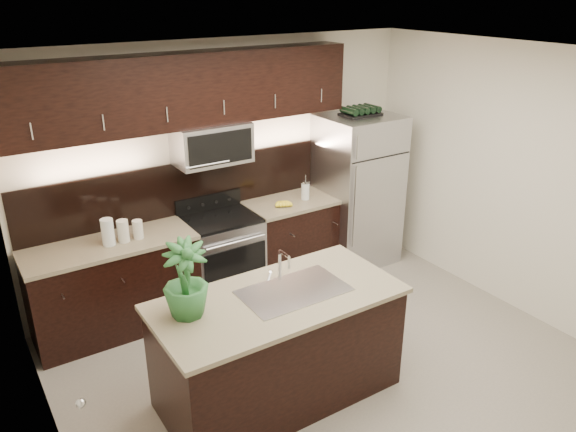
% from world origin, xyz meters
% --- Properties ---
extents(ground, '(4.50, 4.50, 0.00)m').
position_xyz_m(ground, '(0.00, 0.00, 0.00)').
color(ground, gray).
rests_on(ground, ground).
extents(room_walls, '(4.52, 4.02, 2.71)m').
position_xyz_m(room_walls, '(-0.11, -0.04, 1.70)').
color(room_walls, silver).
rests_on(room_walls, ground).
extents(counter_run, '(3.51, 0.65, 0.94)m').
position_xyz_m(counter_run, '(-0.46, 1.69, 0.47)').
color(counter_run, black).
rests_on(counter_run, ground).
extents(upper_fixtures, '(3.49, 0.40, 1.66)m').
position_xyz_m(upper_fixtures, '(-0.43, 1.84, 2.14)').
color(upper_fixtures, black).
rests_on(upper_fixtures, counter_run).
extents(island, '(1.96, 0.96, 0.94)m').
position_xyz_m(island, '(-0.59, -0.00, 0.47)').
color(island, black).
rests_on(island, ground).
extents(sink_faucet, '(0.84, 0.50, 0.28)m').
position_xyz_m(sink_faucet, '(-0.44, 0.01, 0.96)').
color(sink_faucet, silver).
rests_on(sink_faucet, island).
extents(refrigerator, '(0.87, 0.78, 1.80)m').
position_xyz_m(refrigerator, '(1.53, 1.63, 0.90)').
color(refrigerator, '#B2B2B7').
rests_on(refrigerator, ground).
extents(wine_rack, '(0.45, 0.28, 0.10)m').
position_xyz_m(wine_rack, '(1.53, 1.63, 1.85)').
color(wine_rack, black).
rests_on(wine_rack, refrigerator).
extents(plant, '(0.39, 0.39, 0.59)m').
position_xyz_m(plant, '(-1.28, 0.14, 1.23)').
color(plant, '#27622C').
rests_on(plant, island).
extents(canisters, '(0.39, 0.12, 0.26)m').
position_xyz_m(canisters, '(-1.31, 1.64, 1.05)').
color(canisters, silver).
rests_on(canisters, counter_run).
extents(french_press, '(0.10, 0.10, 0.28)m').
position_xyz_m(french_press, '(0.79, 1.64, 1.04)').
color(french_press, silver).
rests_on(french_press, counter_run).
extents(bananas, '(0.24, 0.22, 0.06)m').
position_xyz_m(bananas, '(0.42, 1.61, 0.97)').
color(bananas, yellow).
rests_on(bananas, counter_run).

